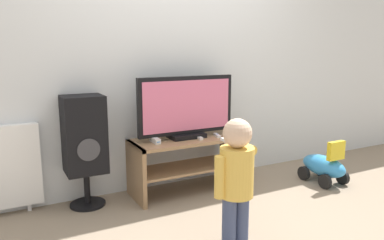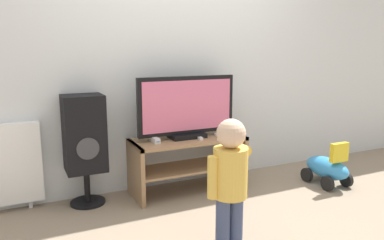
% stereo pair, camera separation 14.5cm
% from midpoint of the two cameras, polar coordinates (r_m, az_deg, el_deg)
% --- Properties ---
extents(ground_plane, '(16.00, 16.00, 0.00)m').
position_cam_midpoint_polar(ground_plane, '(3.42, 2.21, -11.90)').
color(ground_plane, gray).
extents(wall_back, '(10.00, 0.06, 2.60)m').
position_cam_midpoint_polar(wall_back, '(3.62, -1.50, 10.50)').
color(wall_back, silver).
rests_on(wall_back, ground_plane).
extents(tv_stand, '(1.05, 0.44, 0.51)m').
position_cam_midpoint_polar(tv_stand, '(3.49, 0.58, -5.57)').
color(tv_stand, '#93704C').
rests_on(tv_stand, ground_plane).
extents(television, '(0.94, 0.20, 0.57)m').
position_cam_midpoint_polar(television, '(3.41, 0.45, 1.85)').
color(television, black).
rests_on(television, tv_stand).
extents(game_console, '(0.05, 0.16, 0.04)m').
position_cam_midpoint_polar(game_console, '(3.30, -4.43, -3.03)').
color(game_console, white).
rests_on(game_console, tv_stand).
extents(remote_primary, '(0.06, 0.13, 0.03)m').
position_cam_midpoint_polar(remote_primary, '(3.50, 5.15, -2.40)').
color(remote_primary, white).
rests_on(remote_primary, tv_stand).
extents(remote_secondary, '(0.04, 0.13, 0.03)m').
position_cam_midpoint_polar(remote_secondary, '(3.42, 2.27, -2.70)').
color(remote_secondary, white).
rests_on(remote_secondary, tv_stand).
extents(child, '(0.34, 0.49, 0.88)m').
position_cam_midpoint_polar(child, '(2.48, 7.46, -8.04)').
color(child, '#3F4C72').
rests_on(child, ground_plane).
extents(speaker_tower, '(0.33, 0.30, 0.95)m').
position_cam_midpoint_polar(speaker_tower, '(3.24, -14.86, -2.37)').
color(speaker_tower, black).
rests_on(speaker_tower, ground_plane).
extents(ride_on_toy, '(0.28, 0.51, 0.45)m').
position_cam_midpoint_polar(ride_on_toy, '(3.95, 20.95, -6.82)').
color(ride_on_toy, '#338CD1').
rests_on(ride_on_toy, ground_plane).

